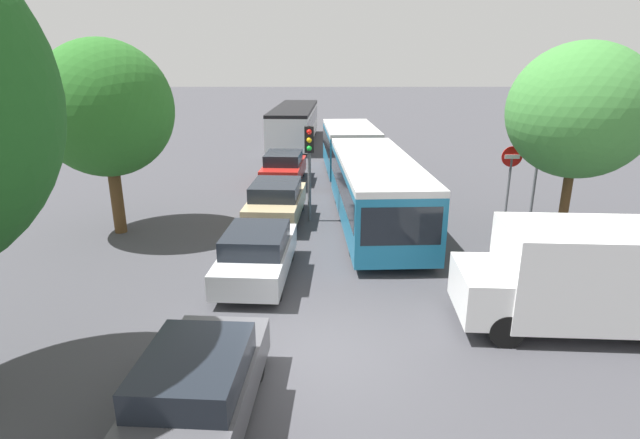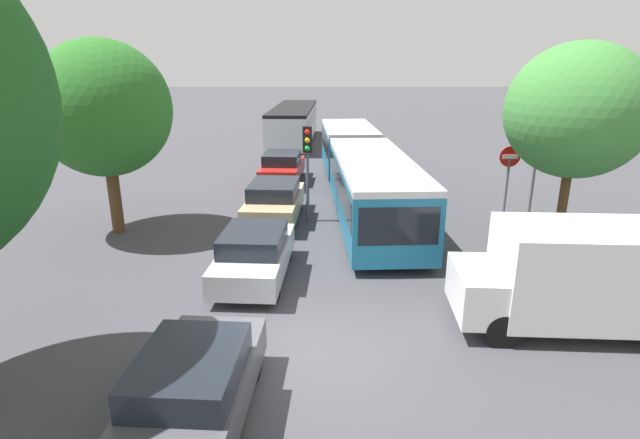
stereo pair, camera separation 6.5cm
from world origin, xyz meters
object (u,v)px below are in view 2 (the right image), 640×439
Objects in this scene: queued_car_tan at (275,201)px; no_entry_sign at (509,174)px; queued_car_silver at (255,254)px; tree_right_near at (578,111)px; direction_sign_post at (538,151)px; city_bus_rear at (294,122)px; traffic_light at (308,153)px; articulated_bus at (361,166)px; tree_left_mid at (106,112)px; white_van at (586,275)px; queued_car_red at (283,167)px; queued_car_graphite at (194,389)px.

no_entry_sign is (8.03, -0.65, 1.14)m from queued_car_tan.
queued_car_silver is 0.66× the size of tree_right_near.
tree_right_near is (0.20, -1.93, 1.54)m from direction_sign_post.
city_bus_rear is 17.85m from traffic_light.
articulated_bus is 8.26m from tree_right_near.
articulated_bus is 3.80× the size of queued_car_tan.
traffic_light is (1.38, -17.77, 1.06)m from city_bus_rear.
queued_car_silver is at bearing -25.85° from articulated_bus.
queued_car_tan is 1.25× the size of traffic_light.
tree_right_near reaches higher than queued_car_silver.
tree_left_mid is at bearing 56.79° from queued_car_silver.
queued_car_tan is 8.14m from no_entry_sign.
white_van is 0.83× the size of tree_right_near.
queued_car_silver is 0.79× the size of white_van.
queued_car_tan is at bearing -175.17° from queued_car_red.
queued_car_silver is at bearing 35.99° from direction_sign_post.
direction_sign_post is at bearing -118.96° from queued_car_red.
tree_left_mid is 14.55m from tree_right_near.
city_bus_rear is 11.80m from queued_car_red.
traffic_light reaches higher than articulated_bus.
traffic_light is (1.19, -0.05, 1.77)m from queued_car_tan.
tree_right_near is at bearing 46.45° from no_entry_sign.
articulated_bus is at bearing 141.09° from tree_right_near.
queued_car_red is 1.24× the size of traffic_light.
tree_right_near is (2.14, 5.64, 2.86)m from white_van.
articulated_bus reaches higher than queued_car_tan.
no_entry_sign is at bearing -58.38° from queued_car_silver.
tree_left_mid reaches higher than city_bus_rear.
no_entry_sign reaches higher than queued_car_tan.
traffic_light is at bearing -4.77° from queued_car_graphite.
queued_car_red is at bearing -133.26° from articulated_bus.
traffic_light reaches higher than white_van.
traffic_light is 0.94× the size of direction_sign_post.
white_van is at bearing -64.49° from queued_car_graphite.
no_entry_sign is 0.45× the size of tree_left_mid.
city_bus_rear is 3.42× the size of traffic_light.
queued_car_silver is 4.99m from queued_car_tan.
direction_sign_post reaches higher than articulated_bus.
traffic_light is at bearing -89.02° from queued_car_tan.
queued_car_tan is 0.69× the size of tree_right_near.
city_bus_rear is 4.13× the size of no_entry_sign.
tree_right_near is at bearing -2.84° from tree_left_mid.
white_van is (7.39, -13.51, 0.52)m from queued_car_red.
tree_left_mid is (-4.79, 9.43, 3.30)m from queued_car_graphite.
queued_car_tan is 5.93m from queued_car_red.
white_van is at bearing -132.75° from queued_car_tan.
tree_left_mid is at bearing 148.54° from queued_car_red.
city_bus_rear reaches higher than queued_car_red.
direction_sign_post is at bearing -149.64° from city_bus_rear.
queued_car_silver reaches higher than queued_car_graphite.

